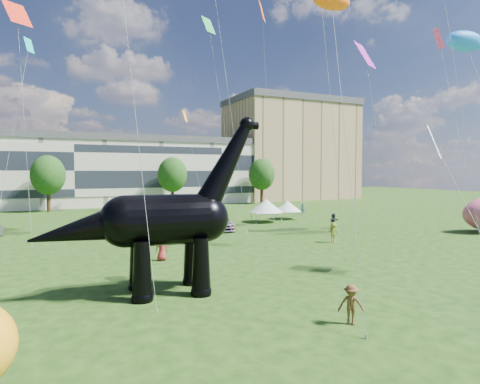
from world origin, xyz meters
name	(u,v)px	position (x,y,z in m)	size (l,w,h in m)	color
ground	(299,298)	(0.00, 0.00, 0.00)	(220.00, 220.00, 0.00)	#16330C
terrace_row	(73,173)	(-8.00, 62.00, 6.00)	(78.00, 11.00, 12.00)	beige
apartment_block	(290,152)	(40.00, 65.00, 11.00)	(28.00, 18.00, 22.00)	tan
tree_mid_left	(48,172)	(-12.00, 53.00, 6.29)	(5.20, 5.20, 9.44)	#382314
tree_mid_right	(172,172)	(8.00, 53.00, 6.29)	(5.20, 5.20, 9.44)	#382314
tree_far_right	(262,172)	(26.00, 53.00, 6.29)	(5.20, 5.20, 9.44)	#382314
dinosaur_sculpture	(158,223)	(-6.20, 3.86, 3.70)	(12.04, 3.59, 9.81)	black
car_grey	(110,231)	(-6.32, 23.35, 0.67)	(1.41, 4.04, 1.33)	gray
car_white	(200,223)	(3.02, 23.87, 0.81)	(2.68, 5.80, 1.61)	silver
car_dark	(218,222)	(5.10, 23.75, 0.83)	(2.33, 5.73, 1.66)	#595960
gazebo_near	(266,206)	(13.04, 27.39, 2.04)	(5.07, 5.07, 2.91)	silver
gazebo_far	(288,206)	(17.17, 28.95, 1.74)	(4.09, 4.09, 2.47)	silver
visitors	(215,237)	(1.17, 14.65, 0.86)	(55.26, 38.33, 1.83)	brown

